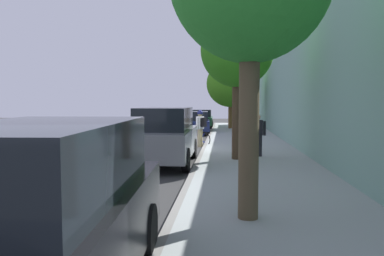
# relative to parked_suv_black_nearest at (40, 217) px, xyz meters

# --- Properties ---
(ground) EXTENTS (64.30, 64.30, 0.00)m
(ground) POSITION_rel_parked_suv_black_nearest_xyz_m (-0.60, 12.80, -1.03)
(ground) COLOR #2F2F2F
(sidewalk) EXTENTS (3.97, 40.19, 0.14)m
(sidewalk) POSITION_rel_parked_suv_black_nearest_xyz_m (3.01, 12.80, -0.96)
(sidewalk) COLOR #959B9A
(sidewalk) RESTS_ON ground
(curb_edge) EXTENTS (0.16, 40.19, 0.14)m
(curb_edge) POSITION_rel_parked_suv_black_nearest_xyz_m (0.95, 12.80, -0.96)
(curb_edge) COLOR gray
(curb_edge) RESTS_ON ground
(lane_stripe_centre) EXTENTS (0.14, 40.00, 0.01)m
(lane_stripe_centre) POSITION_rel_parked_suv_black_nearest_xyz_m (-3.83, 12.70, -1.02)
(lane_stripe_centre) COLOR white
(lane_stripe_centre) RESTS_ON ground
(lane_stripe_bike_edge) EXTENTS (0.12, 40.19, 0.01)m
(lane_stripe_bike_edge) POSITION_rel_parked_suv_black_nearest_xyz_m (-0.52, 12.80, -1.02)
(lane_stripe_bike_edge) COLOR white
(lane_stripe_bike_edge) RESTS_ON ground
(building_facade) EXTENTS (0.50, 40.19, 5.22)m
(building_facade) POSITION_rel_parked_suv_black_nearest_xyz_m (5.25, 12.80, 1.58)
(building_facade) COLOR #78A394
(building_facade) RESTS_ON ground
(parked_suv_black_nearest) EXTENTS (2.16, 4.80, 1.99)m
(parked_suv_black_nearest) POSITION_rel_parked_suv_black_nearest_xyz_m (0.00, 0.00, 0.00)
(parked_suv_black_nearest) COLOR black
(parked_suv_black_nearest) RESTS_ON ground
(parked_suv_grey_second) EXTENTS (1.98, 4.71, 1.99)m
(parked_suv_grey_second) POSITION_rel_parked_suv_black_nearest_xyz_m (-0.20, 9.42, 0.00)
(parked_suv_grey_second) COLOR slate
(parked_suv_grey_second) RESTS_ON ground
(parked_sedan_dark_blue_mid) EXTENTS (2.01, 4.49, 1.52)m
(parked_sedan_dark_blue_mid) POSITION_rel_parked_suv_black_nearest_xyz_m (-0.06, 22.15, -0.27)
(parked_sedan_dark_blue_mid) COLOR navy
(parked_sedan_dark_blue_mid) RESTS_ON ground
(parked_sedan_green_far) EXTENTS (1.92, 4.44, 1.52)m
(parked_sedan_green_far) POSITION_rel_parked_suv_black_nearest_xyz_m (-0.05, 28.03, -0.27)
(parked_sedan_green_far) COLOR #1E512D
(parked_sedan_green_far) RESTS_ON ground
(bicycle_at_curb) EXTENTS (1.44, 1.07, 0.76)m
(bicycle_at_curb) POSITION_rel_parked_suv_black_nearest_xyz_m (0.49, 15.02, -0.65)
(bicycle_at_curb) COLOR black
(bicycle_at_curb) RESTS_ON ground
(cyclist_with_backpack) EXTENTS (0.51, 0.56, 1.79)m
(cyclist_with_backpack) POSITION_rel_parked_suv_black_nearest_xyz_m (0.71, 14.56, 0.07)
(cyclist_with_backpack) COLOR #C6B284
(cyclist_with_backpack) RESTS_ON ground
(street_tree_mid_block) EXTENTS (2.59, 2.59, 5.22)m
(street_tree_mid_block) POSITION_rel_parked_suv_black_nearest_xyz_m (2.30, 9.88, 2.96)
(street_tree_mid_block) COLOR #4E3927
(street_tree_mid_block) RESTS_ON sidewalk
(street_tree_far_end) EXTENTS (3.68, 3.68, 5.24)m
(street_tree_far_end) POSITION_rel_parked_suv_black_nearest_xyz_m (2.30, 25.56, 2.54)
(street_tree_far_end) COLOR brown
(street_tree_far_end) RESTS_ON sidewalk
(pedestrian_on_phone) EXTENTS (0.62, 0.23, 1.59)m
(pedestrian_on_phone) POSITION_rel_parked_suv_black_nearest_xyz_m (3.11, 10.63, 0.01)
(pedestrian_on_phone) COLOR black
(pedestrian_on_phone) RESTS_ON sidewalk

